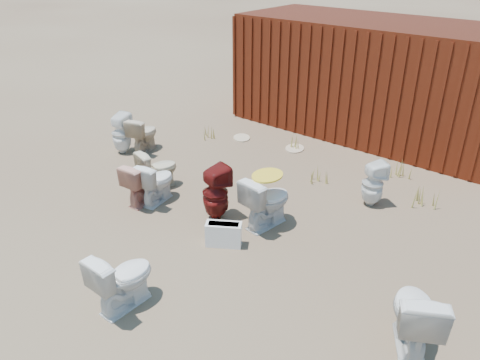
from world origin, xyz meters
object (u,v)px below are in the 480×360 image
Objects in this scene: toilet_front_maroon at (216,193)px; toilet_front_c at (123,279)px; toilet_back_beige_right at (158,169)px; toilet_front_a at (156,182)px; toilet_back_a at (121,133)px; toilet_front_pink at (143,182)px; toilet_front_e at (414,316)px; loose_tank at (224,234)px; toilet_back_yellowlid at (267,201)px; toilet_back_beige_left at (143,134)px; toilet_back_e at (373,184)px; shipping_container at (376,79)px.

toilet_front_c is at bearing 117.18° from toilet_front_maroon.
toilet_front_maroon reaches higher than toilet_back_beige_right.
toilet_front_a is 2.48m from toilet_front_c.
toilet_back_a is at bearing 2.12° from toilet_front_maroon.
toilet_front_pink is 4.56m from toilet_front_e.
toilet_front_pink is 1.83m from loose_tank.
toilet_front_c is at bearing 145.26° from toilet_back_beige_right.
toilet_back_yellowlid is 1.64× the size of loose_tank.
toilet_back_beige_left is (-3.39, 3.13, -0.02)m from toilet_front_c.
loose_tank is at bearing 100.83° from toilet_back_e.
toilet_back_yellowlid reaches higher than toilet_front_a.
toilet_back_beige_right is at bearing -108.24° from shipping_container.
toilet_back_a is at bearing -37.99° from toilet_front_c.
shipping_container is at bearing -77.83° from toilet_front_maroon.
toilet_back_beige_right is 0.92× the size of toilet_back_e.
shipping_container is 7.94× the size of toilet_back_e.
toilet_back_beige_right is (1.43, -0.88, -0.02)m from toilet_back_beige_left.
toilet_front_maroon reaches higher than toilet_front_pink.
shipping_container reaches higher than toilet_back_beige_left.
toilet_front_a is at bearing 144.37° from toilet_back_a.
toilet_back_yellowlid reaches higher than toilet_back_beige_left.
toilet_back_a is (-1.93, 1.04, 0.05)m from toilet_front_pink.
toilet_front_maroon reaches higher than toilet_back_e.
shipping_container is at bearing -28.87° from toilet_back_e.
toilet_back_a is at bearing -34.69° from toilet_front_a.
loose_tank is at bearing 154.81° from toilet_front_maroon.
toilet_front_maroon is at bearing -77.45° from toilet_front_c.
toilet_back_e is at bearing -116.90° from toilet_front_maroon.
toilet_back_e is (1.15, 4.05, -0.01)m from toilet_front_c.
shipping_container is 7.78× the size of toilet_front_c.
toilet_front_e is 1.16× the size of toilet_back_beige_left.
toilet_front_e is 6.61m from toilet_back_a.
toilet_back_beige_right is 0.85× the size of toilet_back_yellowlid.
toilet_back_e reaches higher than toilet_front_a.
toilet_front_e reaches higher than toilet_back_beige_right.
toilet_front_maroon is 0.79m from toilet_back_yellowlid.
toilet_front_maroon is 3.23m from toilet_back_a.
loose_tank is (1.68, -0.24, -0.18)m from toilet_front_a.
shipping_container is 7.32× the size of toilet_back_a.
toilet_back_beige_left is at bearing -45.72° from toilet_front_a.
toilet_back_beige_left is 1.45× the size of loose_tank.
toilet_back_a reaches higher than toilet_back_beige_left.
toilet_back_a is 1.79m from toilet_back_beige_right.
toilet_back_e reaches higher than toilet_back_beige_left.
toilet_back_beige_right is (1.71, -0.54, -0.06)m from toilet_back_a.
loose_tank is at bearing 87.54° from toilet_back_yellowlid.
toilet_front_maroon is at bearing -40.36° from toilet_front_e.
toilet_front_a is at bearing -138.34° from toilet_front_pink.
shipping_container reaches higher than toilet_back_beige_right.
toilet_front_pink is (-1.39, -5.38, -0.84)m from shipping_container.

